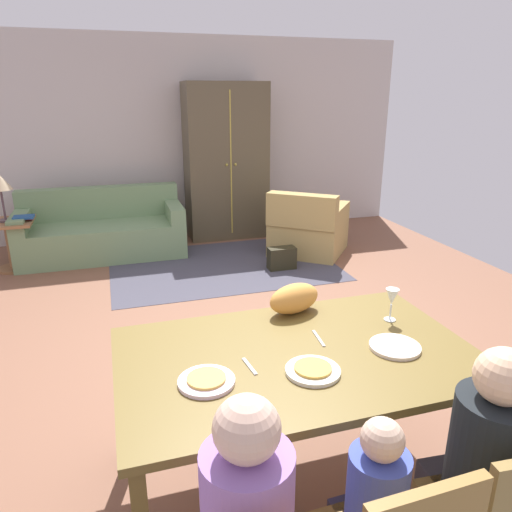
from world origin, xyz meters
TOP-DOWN VIEW (x-y plane):
  - ground_plane at (0.00, 0.51)m, footprint 6.44×6.22m
  - back_wall at (0.00, 3.67)m, footprint 6.44×0.10m
  - dining_table at (-0.27, -1.36)m, footprint 1.72×1.07m
  - plate_near_man at (-0.74, -1.48)m, footprint 0.25×0.25m
  - pizza_near_man at (-0.74, -1.48)m, footprint 0.17×0.17m
  - plate_near_child at (-0.27, -1.54)m, footprint 0.25×0.25m
  - pizza_near_child at (-0.27, -1.54)m, footprint 0.17×0.17m
  - plate_near_woman at (0.21, -1.46)m, footprint 0.25×0.25m
  - wine_glass at (0.35, -1.18)m, footprint 0.07×0.07m
  - fork at (-0.52, -1.41)m, footprint 0.03×0.15m
  - knife at (-0.11, -1.26)m, footprint 0.03×0.17m
  - person_woman at (0.21, -2.08)m, footprint 0.30×0.41m
  - cat at (-0.12, -0.92)m, footprint 0.35×0.24m
  - area_rug at (0.15, 2.00)m, footprint 2.60×1.80m
  - couch at (-1.20, 2.86)m, footprint 1.98×0.86m
  - armchair at (1.30, 2.16)m, footprint 1.20×1.20m
  - armoire at (0.52, 3.28)m, footprint 1.10×0.59m
  - side_table at (-2.21, 2.60)m, footprint 0.56×0.56m
  - book_lower at (-2.04, 2.64)m, footprint 0.22×0.16m
  - book_upper at (-2.02, 2.57)m, footprint 0.22×0.16m
  - handbag at (0.78, 1.70)m, footprint 0.32×0.16m

SIDE VIEW (x-z plane):
  - ground_plane at x=0.00m, z-range -0.02..0.00m
  - area_rug at x=0.15m, z-range 0.00..0.01m
  - handbag at x=0.78m, z-range 0.00..0.26m
  - couch at x=-1.20m, z-range -0.11..0.71m
  - armchair at x=1.30m, z-range -0.09..0.73m
  - side_table at x=-2.21m, z-range 0.09..0.67m
  - person_woman at x=0.21m, z-range -0.04..1.07m
  - book_lower at x=-2.04m, z-range 0.58..0.61m
  - book_upper at x=-2.02m, z-range 0.61..0.64m
  - dining_table at x=-0.27m, z-range 0.31..1.07m
  - fork at x=-0.52m, z-range 0.76..0.77m
  - knife at x=-0.11m, z-range 0.76..0.77m
  - plate_near_man at x=-0.74m, z-range 0.76..0.78m
  - plate_near_child at x=-0.27m, z-range 0.76..0.78m
  - plate_near_woman at x=0.21m, z-range 0.76..0.78m
  - pizza_near_man at x=-0.74m, z-range 0.78..0.79m
  - pizza_near_child at x=-0.27m, z-range 0.78..0.79m
  - cat at x=-0.12m, z-range 0.76..0.93m
  - wine_glass at x=0.35m, z-range 0.80..0.99m
  - armoire at x=0.52m, z-range 0.00..2.10m
  - back_wall at x=0.00m, z-range 0.00..2.70m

